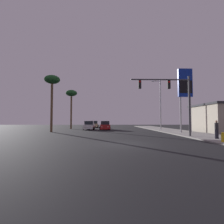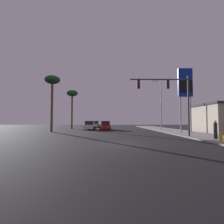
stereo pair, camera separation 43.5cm
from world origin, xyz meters
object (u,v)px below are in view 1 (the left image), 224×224
car_white (89,126)px  gas_station_sign (185,86)px  street_lamp (160,102)px  pedestrian_on_sidewalk (217,129)px  traffic_light_mast (173,94)px  palm_tree_near (52,83)px  car_red (105,126)px  car_tan (94,124)px  fire_hydrant (223,137)px  palm_tree_mid (71,95)px

car_white → gas_station_sign: size_ratio=0.48×
street_lamp → pedestrian_on_sidewalk: size_ratio=5.39×
traffic_light_mast → pedestrian_on_sidewalk: 5.47m
traffic_light_mast → gas_station_sign: bearing=55.0°
pedestrian_on_sidewalk → palm_tree_near: (-18.61, 11.60, 6.66)m
traffic_light_mast → pedestrian_on_sidewalk: size_ratio=3.89×
car_white → car_red: bearing=178.6°
palm_tree_near → traffic_light_mast: bearing=-28.9°
car_tan → pedestrian_on_sidewalk: bearing=113.3°
car_red → pedestrian_on_sidewalk: size_ratio=2.60×
street_lamp → fire_hydrant: size_ratio=11.84×
gas_station_sign → pedestrian_on_sidewalk: gas_station_sign is taller
traffic_light_mast → palm_tree_near: size_ratio=0.73×
palm_tree_near → palm_tree_mid: bearing=84.4°
street_lamp → fire_hydrant: 18.60m
car_red → palm_tree_near: palm_tree_near is taller
car_red → traffic_light_mast: 17.41m
car_tan → traffic_light_mast: 29.01m
car_tan → traffic_light_mast: bearing=110.4°
fire_hydrant → palm_tree_mid: (-16.58, 24.00, 6.70)m
pedestrian_on_sidewalk → car_tan: bearing=114.1°
pedestrian_on_sidewalk → palm_tree_mid: palm_tree_mid is taller
car_tan → street_lamp: size_ratio=0.48×
car_red → pedestrian_on_sidewalk: pedestrian_on_sidewalk is taller
car_white → palm_tree_near: palm_tree_near is taller
car_tan → fire_hydrant: size_ratio=5.69×
street_lamp → gas_station_sign: same height
gas_station_sign → street_lamp: bearing=101.6°
car_red → car_tan: bearing=-77.9°
car_white → traffic_light_mast: size_ratio=0.67×
car_tan → gas_station_sign: (14.34, -21.21, 5.86)m
traffic_light_mast → car_tan: bearing=111.3°
street_lamp → pedestrian_on_sidewalk: (0.41, -15.60, -4.08)m
car_red → traffic_light_mast: bearing=114.4°
street_lamp → gas_station_sign: size_ratio=1.00×
car_red → gas_station_sign: size_ratio=0.48×
gas_station_sign → palm_tree_near: gas_station_sign is taller
fire_hydrant → palm_tree_near: (-17.56, 14.00, 7.21)m
pedestrian_on_sidewalk → palm_tree_near: size_ratio=0.19×
car_white → fire_hydrant: car_white is taller
palm_tree_mid → car_tan: bearing=61.8°
traffic_light_mast → palm_tree_mid: bearing=128.3°
street_lamp → palm_tree_near: size_ratio=1.02×
gas_station_sign → traffic_light_mast: bearing=-125.0°
gas_station_sign → palm_tree_mid: 22.84m
traffic_light_mast → palm_tree_near: bearing=151.1°
traffic_light_mast → fire_hydrant: bearing=-71.2°
gas_station_sign → fire_hydrant: (-2.10, -10.88, -6.13)m
gas_station_sign → pedestrian_on_sidewalk: size_ratio=5.39×
gas_station_sign → pedestrian_on_sidewalk: (-1.05, -8.49, -5.58)m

